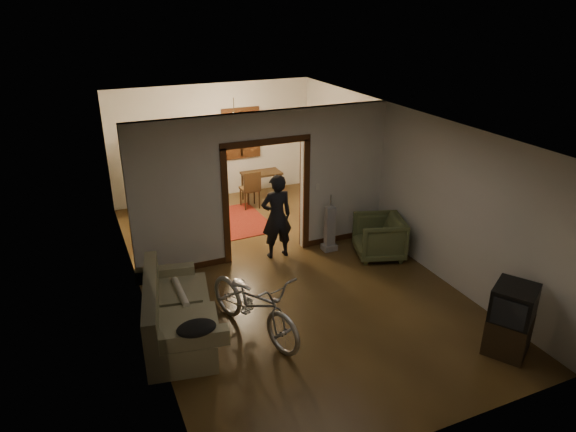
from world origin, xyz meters
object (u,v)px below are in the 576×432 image
armchair (379,237)px  desk (262,186)px  sofa (179,307)px  person (277,216)px  bicycle (254,303)px  locker (160,179)px

armchair → desk: 3.86m
sofa → person: (2.29, 1.77, 0.36)m
person → armchair: bearing=157.1°
sofa → person: bearing=48.2°
bicycle → desk: bicycle is taller
locker → desk: size_ratio=1.68×
bicycle → person: bearing=41.2°
sofa → desk: 5.63m
sofa → locker: bearing=92.5°
locker → sofa: bearing=-118.0°
armchair → person: (-1.79, 0.80, 0.42)m
desk → armchair: bearing=-70.2°
bicycle → desk: size_ratio=2.08×
sofa → armchair: bearing=23.8°
locker → desk: (2.40, -0.23, -0.45)m
bicycle → sofa: bearing=139.7°
person → locker: (-1.60, 3.16, -0.03)m
locker → person: bearing=-83.2°
sofa → armchair: 4.19m
person → sofa: bearing=38.9°
sofa → bicycle: size_ratio=1.04×
sofa → person: 2.91m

